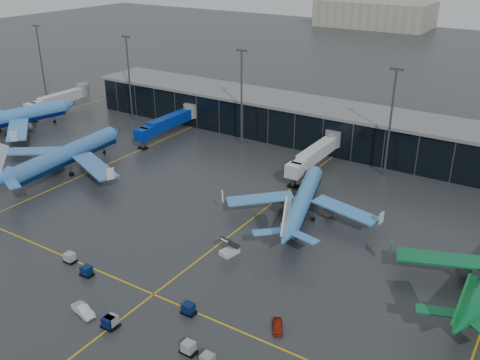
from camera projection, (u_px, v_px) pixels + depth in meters
The scene contains 12 objects.
ground at pixel (166, 236), 100.18m from camera, with size 600.00×600.00×0.00m, color #282B2D.
terminal_pier at pixel (311, 122), 145.61m from camera, with size 142.00×17.00×10.70m.
jet_bridges at pixel (167, 122), 148.56m from camera, with size 94.00×27.50×7.20m.
flood_masts at pixel (310, 106), 130.50m from camera, with size 203.00×0.50×25.50m.
taxi_lines at pixel (241, 227), 103.41m from camera, with size 220.00×120.00×0.02m.
airliner_klm_west at pixel (7, 109), 151.60m from camera, with size 40.00×45.56×14.00m, color #428BD8, non-canonical shape.
airliner_arkefly at pixel (65, 144), 126.13m from camera, with size 38.29×43.61×13.40m, color #3D78C8, non-canonical shape.
airliner_klm_near at pixel (304, 190), 105.63m from camera, with size 32.27×36.75×11.30m, color #3F88CF, non-canonical shape.
baggage_carts at pixel (145, 317), 77.48m from camera, with size 42.28×10.28×1.70m.
mobile_airstair at pixel (229, 250), 94.25m from camera, with size 2.93×3.65×3.45m.
service_van_red at pixel (278, 326), 75.91m from camera, with size 1.45×3.60×1.23m, color maroon.
service_van_white at pixel (83, 310), 78.99m from camera, with size 1.56×4.46×1.47m, color silver.
Camera 1 is at (58.63, -65.86, 50.66)m, focal length 40.00 mm.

